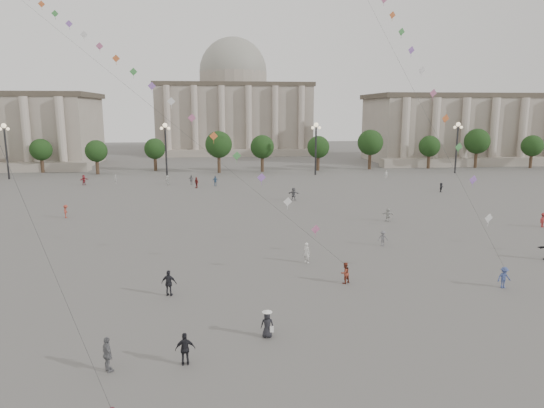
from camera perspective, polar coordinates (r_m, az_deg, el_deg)
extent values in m
plane|color=#5E5B59|center=(30.59, 2.28, -14.28)|extent=(360.00, 360.00, 0.00)
cube|color=gray|center=(145.76, 27.20, 7.77)|extent=(80.00, 22.00, 16.00)
cube|color=#484034|center=(145.72, 27.50, 11.14)|extent=(81.60, 22.44, 1.20)
cube|color=gray|center=(157.47, -4.50, 9.81)|extent=(46.00, 30.00, 20.00)
cube|color=#484034|center=(157.62, -4.56, 13.67)|extent=(46.92, 30.60, 1.20)
cube|color=gray|center=(140.96, -4.27, 6.02)|extent=(48.30, 4.00, 2.00)
cylinder|color=gray|center=(157.72, -4.57, 14.35)|extent=(21.00, 21.00, 5.00)
sphere|color=gray|center=(157.89, -4.59, 15.26)|extent=(21.00, 21.00, 21.00)
cylinder|color=#3D2C1E|center=(112.59, -25.65, 4.12)|extent=(0.70, 0.70, 3.52)
sphere|color=black|center=(112.28, -25.81, 5.99)|extent=(5.12, 5.12, 5.12)
cylinder|color=#3D2C1E|center=(109.13, -19.70, 4.38)|extent=(0.70, 0.70, 3.52)
sphere|color=black|center=(108.81, -19.82, 6.30)|extent=(5.12, 5.12, 5.12)
cylinder|color=#3D2C1E|center=(106.90, -13.42, 4.60)|extent=(0.70, 0.70, 3.52)
sphere|color=black|center=(106.58, -13.51, 6.56)|extent=(5.12, 5.12, 5.12)
cylinder|color=#3D2C1E|center=(106.00, -6.96, 4.76)|extent=(0.70, 0.70, 3.52)
sphere|color=black|center=(105.68, -7.01, 6.75)|extent=(5.12, 5.12, 5.12)
cylinder|color=#3D2C1E|center=(106.46, -0.47, 4.87)|extent=(0.70, 0.70, 3.52)
sphere|color=black|center=(106.13, -0.47, 6.84)|extent=(5.12, 5.12, 5.12)
cylinder|color=#3D2C1E|center=(108.25, 5.89, 4.91)|extent=(0.70, 0.70, 3.52)
sphere|color=black|center=(107.93, 5.93, 6.85)|extent=(5.12, 5.12, 5.12)
cylinder|color=#3D2C1E|center=(111.31, 11.97, 4.90)|extent=(0.70, 0.70, 3.52)
sphere|color=black|center=(111.00, 12.05, 6.79)|extent=(5.12, 5.12, 5.12)
cylinder|color=#3D2C1E|center=(115.54, 17.67, 4.83)|extent=(0.70, 0.70, 3.52)
sphere|color=black|center=(115.24, 17.77, 6.65)|extent=(5.12, 5.12, 5.12)
cylinder|color=#3D2C1E|center=(120.83, 22.91, 4.73)|extent=(0.70, 0.70, 3.52)
sphere|color=black|center=(120.54, 23.04, 6.47)|extent=(5.12, 5.12, 5.12)
cylinder|color=#3D2C1E|center=(127.03, 27.68, 4.61)|extent=(0.70, 0.70, 3.52)
sphere|color=black|center=(126.75, 27.83, 6.26)|extent=(5.12, 5.12, 5.12)
cylinder|color=#262628|center=(105.96, -28.76, 5.26)|extent=(0.36, 0.36, 10.00)
sphere|color=#FFE5B2|center=(105.70, -29.02, 8.06)|extent=(0.90, 0.90, 0.90)
sphere|color=#FFE5B2|center=(105.99, -29.34, 7.71)|extent=(0.60, 0.60, 0.60)
sphere|color=#FFE5B2|center=(105.44, -28.64, 7.76)|extent=(0.60, 0.60, 0.60)
cylinder|color=#262628|center=(98.33, -12.36, 6.01)|extent=(0.36, 0.36, 10.00)
sphere|color=#FFE5B2|center=(98.04, -12.49, 9.04)|extent=(0.90, 0.90, 0.90)
sphere|color=#FFE5B2|center=(98.14, -12.88, 8.67)|extent=(0.60, 0.60, 0.60)
sphere|color=#FFE5B2|center=(97.99, -12.06, 8.70)|extent=(0.60, 0.60, 0.60)
cylinder|color=#262628|center=(99.55, 5.17, 6.27)|extent=(0.36, 0.36, 10.00)
sphere|color=#FFE5B2|center=(99.26, 5.22, 9.27)|extent=(0.90, 0.90, 0.90)
sphere|color=#FFE5B2|center=(99.15, 4.81, 8.92)|extent=(0.60, 0.60, 0.60)
sphere|color=#FFE5B2|center=(99.42, 5.61, 8.92)|extent=(0.60, 0.60, 0.60)
cylinder|color=#262628|center=(109.32, 20.88, 6.02)|extent=(0.36, 0.36, 10.00)
sphere|color=#FFE5B2|center=(109.06, 21.07, 8.74)|extent=(0.90, 0.90, 0.90)
sphere|color=#FFE5B2|center=(108.77, 20.71, 8.44)|extent=(0.60, 0.60, 0.60)
sphere|color=#FFE5B2|center=(109.40, 21.38, 8.41)|extent=(0.60, 0.60, 0.60)
imported|color=#37577D|center=(85.63, -6.70, 2.71)|extent=(1.08, 0.57, 1.76)
imported|color=silver|center=(88.54, -12.20, 2.79)|extent=(1.11, 1.63, 1.69)
imported|color=slate|center=(48.66, 12.91, -3.94)|extent=(1.10, 0.79, 1.53)
imported|color=#B2B2AE|center=(59.56, 13.49, -1.21)|extent=(1.55, 0.74, 1.61)
imported|color=maroon|center=(62.90, 29.29, -1.65)|extent=(1.24, 1.00, 1.68)
imported|color=black|center=(83.31, 19.27, 1.85)|extent=(1.22, 1.37, 1.51)
imported|color=#B5B4B0|center=(92.47, -17.91, 2.81)|extent=(0.59, 0.69, 1.59)
imported|color=slate|center=(71.37, 2.56, 1.19)|extent=(1.86, 1.02, 1.91)
imported|color=silver|center=(42.33, 4.08, -5.73)|extent=(0.76, 0.79, 1.82)
imported|color=slate|center=(87.93, -9.48, 2.82)|extent=(1.02, 0.51, 1.67)
imported|color=#9E392B|center=(64.87, -23.09, -0.80)|extent=(0.76, 1.13, 1.63)
imported|color=silver|center=(97.76, 13.30, 3.43)|extent=(0.56, 0.39, 1.48)
imported|color=maroon|center=(92.22, -21.26, 2.65)|extent=(1.51, 1.63, 1.83)
imported|color=maroon|center=(83.74, -8.89, 2.51)|extent=(1.02, 1.15, 1.87)
imported|color=#222228|center=(35.73, -12.02, -9.09)|extent=(1.18, 0.70, 1.88)
imported|color=slate|center=(26.92, -18.78, -16.41)|extent=(0.96, 1.16, 1.86)
imported|color=black|center=(26.59, -10.17, -16.44)|extent=(1.06, 0.51, 1.76)
imported|color=brown|center=(37.82, 8.58, -8.02)|extent=(1.00, 0.93, 1.65)
imported|color=#394880|center=(40.34, 25.63, -7.80)|extent=(1.10, 0.70, 1.63)
imported|color=black|center=(29.05, -0.56, -14.01)|extent=(0.79, 0.54, 1.56)
cone|color=white|center=(28.71, -0.57, -12.49)|extent=(0.52, 0.52, 0.14)
cylinder|color=white|center=(28.73, -0.57, -12.59)|extent=(0.60, 0.60, 0.02)
cube|color=white|center=(29.04, -0.03, -14.52)|extent=(0.22, 0.10, 0.35)
cylinder|color=#3F3F3F|center=(26.52, -27.85, 2.06)|extent=(0.02, 0.02, 23.79)
cylinder|color=#3F3F3F|center=(57.44, -20.33, 15.77)|extent=(0.02, 0.02, 70.62)
cube|color=#B8618B|center=(38.24, 5.15, -2.97)|extent=(0.76, 0.25, 0.76)
cube|color=silver|center=(39.27, 1.86, 0.28)|extent=(0.76, 0.25, 0.76)
cube|color=#9461C2|center=(40.57, -1.25, 3.14)|extent=(0.76, 0.25, 0.76)
cube|color=#439248|center=(42.08, -4.16, 5.68)|extent=(0.76, 0.25, 0.76)
cube|color=#D16531|center=(43.77, -6.88, 7.95)|extent=(0.76, 0.25, 0.76)
cube|color=#B8618B|center=(45.61, -9.42, 9.96)|extent=(0.76, 0.25, 0.76)
cube|color=silver|center=(47.58, -11.77, 11.75)|extent=(0.76, 0.25, 0.76)
cube|color=#9461C2|center=(49.67, -13.96, 13.33)|extent=(0.76, 0.25, 0.76)
cube|color=#439248|center=(51.85, -15.99, 14.74)|extent=(0.76, 0.25, 0.76)
cube|color=#D16531|center=(54.12, -17.88, 15.99)|extent=(0.76, 0.25, 0.76)
cube|color=#B8618B|center=(56.46, -19.63, 17.10)|extent=(0.76, 0.25, 0.76)
cube|color=silver|center=(58.86, -21.26, 18.10)|extent=(0.76, 0.25, 0.76)
cube|color=#9461C2|center=(61.31, -22.77, 18.98)|extent=(0.76, 0.25, 0.76)
cube|color=#439248|center=(63.81, -24.18, 19.77)|extent=(0.76, 0.25, 0.76)
cube|color=#D16531|center=(66.35, -25.49, 20.48)|extent=(0.76, 0.25, 0.76)
cube|color=silver|center=(41.12, 24.14, -1.52)|extent=(0.76, 0.25, 0.76)
cube|color=#9461C2|center=(42.55, 22.59, 2.65)|extent=(0.76, 0.25, 0.76)
cube|color=#439248|center=(44.23, 21.12, 6.27)|extent=(0.76, 0.25, 0.76)
cube|color=#D16531|center=(46.10, 19.74, 9.46)|extent=(0.76, 0.25, 0.76)
cube|color=#B8618B|center=(48.12, 18.44, 12.28)|extent=(0.76, 0.25, 0.76)
cube|color=silver|center=(50.27, 17.22, 14.78)|extent=(0.76, 0.25, 0.76)
cube|color=#9461C2|center=(52.52, 16.08, 17.01)|extent=(0.76, 0.25, 0.76)
cube|color=#439248|center=(54.85, 15.00, 18.99)|extent=(0.76, 0.25, 0.76)
cube|color=#D16531|center=(57.26, 13.99, 20.77)|extent=(0.76, 0.25, 0.76)
cube|color=#B8618B|center=(59.72, 13.04, 22.37)|extent=(0.76, 0.25, 0.76)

